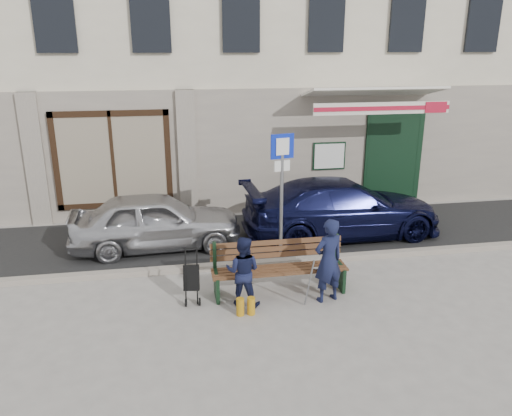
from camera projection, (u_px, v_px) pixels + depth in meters
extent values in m
plane|color=#9E9991|center=(285.00, 301.00, 8.61)|extent=(80.00, 80.00, 0.00)
cube|color=#282828|center=(254.00, 237.00, 11.52)|extent=(60.00, 3.20, 0.01)
cube|color=#9E9384|center=(268.00, 263.00, 10.00)|extent=(60.00, 0.18, 0.12)
cube|color=beige|center=(224.00, 18.00, 15.03)|extent=(20.00, 7.00, 10.00)
cube|color=#9E9384|center=(242.00, 153.00, 12.76)|extent=(20.00, 0.12, 3.20)
cube|color=maroon|center=(114.00, 159.00, 12.31)|extent=(2.50, 0.12, 2.00)
cube|color=black|center=(393.00, 159.00, 13.46)|extent=(1.60, 0.10, 2.60)
cube|color=black|center=(385.00, 159.00, 13.93)|extent=(1.25, 0.90, 2.40)
cube|color=white|center=(329.00, 156.00, 13.09)|extent=(0.80, 0.03, 0.65)
cube|color=white|center=(369.00, 93.00, 12.52)|extent=(3.40, 1.72, 0.42)
cube|color=white|center=(383.00, 108.00, 11.80)|extent=(3.40, 0.05, 0.28)
cube|color=#B2152E|center=(383.00, 108.00, 11.78)|extent=(3.40, 0.02, 0.10)
imported|color=silver|center=(156.00, 221.00, 10.73)|extent=(3.69, 1.63, 1.24)
imported|color=black|center=(342.00, 208.00, 11.44)|extent=(4.65, 2.06, 1.33)
cylinder|color=gray|center=(281.00, 201.00, 9.95)|extent=(0.07, 0.07, 2.51)
cube|color=#0C23B3|center=(282.00, 146.00, 9.61)|extent=(0.48, 0.13, 0.48)
cube|color=white|center=(283.00, 147.00, 9.58)|extent=(0.27, 0.08, 0.33)
cube|color=white|center=(282.00, 166.00, 9.73)|extent=(0.33, 0.10, 0.21)
cube|color=brown|center=(280.00, 270.00, 8.78)|extent=(2.40, 0.50, 0.04)
cube|color=brown|center=(277.00, 248.00, 8.95)|extent=(2.40, 0.10, 0.36)
cube|color=#16321D|center=(217.00, 286.00, 8.67)|extent=(0.06, 0.50, 0.45)
cube|color=#16321D|center=(340.00, 276.00, 9.04)|extent=(0.06, 0.50, 0.45)
cube|color=white|center=(322.00, 267.00, 8.80)|extent=(0.34, 0.25, 0.11)
cylinder|color=gray|center=(309.00, 282.00, 8.20)|extent=(0.07, 0.34, 0.96)
cylinder|color=#B78012|center=(240.00, 307.00, 8.13)|extent=(0.13, 0.13, 0.30)
cylinder|color=#B78012|center=(251.00, 306.00, 8.16)|extent=(0.13, 0.13, 0.30)
imported|color=#141938|center=(328.00, 261.00, 8.44)|extent=(0.62, 0.50, 1.49)
imported|color=#151939|center=(243.00, 271.00, 8.34)|extent=(0.73, 0.65, 1.23)
cylinder|color=black|center=(186.00, 303.00, 8.43)|extent=(0.05, 0.14, 0.14)
cylinder|color=black|center=(200.00, 302.00, 8.47)|extent=(0.05, 0.14, 0.14)
cube|color=black|center=(191.00, 278.00, 8.52)|extent=(0.30, 0.28, 0.46)
cylinder|color=black|center=(190.00, 248.00, 8.47)|extent=(0.25, 0.05, 0.02)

